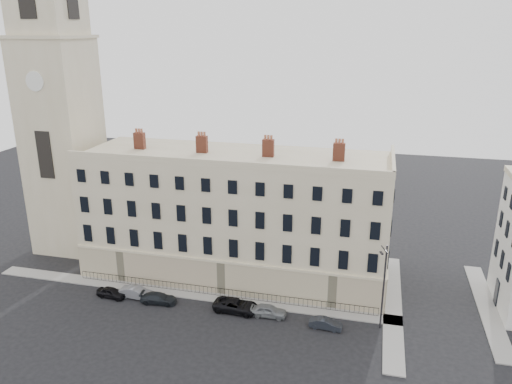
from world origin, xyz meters
TOP-DOWN VIEW (x-y plane):
  - ground at (0.00, 0.00)m, footprint 160.00×160.00m
  - terrace at (-5.97, 11.97)m, footprint 36.22×12.22m
  - church_tower at (-30.00, 14.00)m, footprint 8.00×8.13m
  - pavement_terrace at (-10.00, 5.00)m, footprint 48.00×2.00m
  - pavement_east_return at (13.00, 8.00)m, footprint 2.00×24.00m
  - pavement_adjacent at (23.00, 10.00)m, footprint 2.00×20.00m
  - railings at (-6.00, 5.40)m, footprint 35.00×0.04m
  - car_a at (-17.86, 2.28)m, footprint 3.58×1.72m
  - car_b at (-15.03, 2.88)m, footprint 4.06×1.61m
  - car_c at (-12.19, 2.42)m, footprint 4.19×2.03m
  - car_d at (-3.35, 2.85)m, footprint 5.04×2.47m
  - car_e at (0.21, 2.74)m, footprint 3.91×1.67m
  - car_f at (6.34, 1.94)m, footprint 3.39×1.34m
  - streetlamp at (11.66, 3.24)m, footprint 0.80×1.92m

SIDE VIEW (x-z plane):
  - ground at x=0.00m, z-range 0.00..0.00m
  - pavement_terrace at x=-10.00m, z-range 0.00..0.12m
  - pavement_east_return at x=13.00m, z-range 0.00..0.12m
  - pavement_adjacent at x=23.00m, z-range 0.00..0.12m
  - car_f at x=6.34m, z-range 0.00..1.10m
  - railings at x=-6.00m, z-range 0.07..1.03m
  - car_c at x=-12.19m, z-range 0.00..1.17m
  - car_a at x=-17.86m, z-range 0.00..1.18m
  - car_b at x=-15.03m, z-range 0.00..1.31m
  - car_e at x=0.21m, z-range 0.00..1.32m
  - car_d at x=-3.35m, z-range 0.00..1.38m
  - streetlamp at x=11.66m, z-range 0.50..9.67m
  - terrace at x=-5.97m, z-range -1.00..16.00m
  - church_tower at x=-30.00m, z-range -3.34..40.66m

